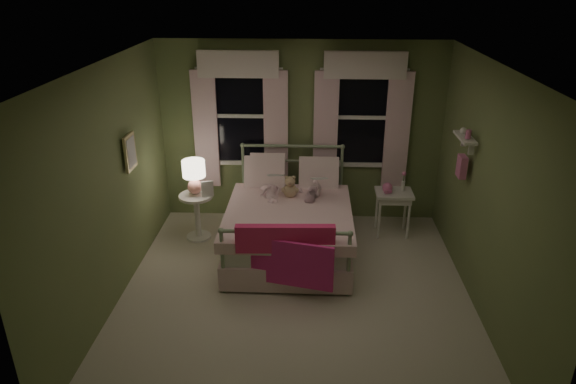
{
  "coord_description": "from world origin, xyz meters",
  "views": [
    {
      "loc": [
        0.15,
        -4.95,
        3.44
      ],
      "look_at": [
        -0.12,
        0.67,
        1.0
      ],
      "focal_mm": 32.0,
      "sensor_mm": 36.0,
      "label": 1
    }
  ],
  "objects_px": {
    "child_left": "(270,170)",
    "table_lamp": "(194,174)",
    "child_right": "(312,173)",
    "nightstand_right": "(394,198)",
    "bed": "(289,225)",
    "nightstand_left": "(197,210)",
    "teddy_bear": "(290,188)"
  },
  "relations": [
    {
      "from": "child_left",
      "to": "nightstand_right",
      "type": "bearing_deg",
      "value": 173.68
    },
    {
      "from": "nightstand_left",
      "to": "table_lamp",
      "type": "xyz_separation_m",
      "value": [
        0.0,
        -0.0,
        0.54
      ]
    },
    {
      "from": "bed",
      "to": "table_lamp",
      "type": "distance_m",
      "value": 1.44
    },
    {
      "from": "bed",
      "to": "nightstand_left",
      "type": "xyz_separation_m",
      "value": [
        -1.28,
        0.31,
        0.04
      ]
    },
    {
      "from": "child_left",
      "to": "nightstand_right",
      "type": "relative_size",
      "value": 1.26
    },
    {
      "from": "child_right",
      "to": "teddy_bear",
      "type": "xyz_separation_m",
      "value": [
        -0.28,
        -0.16,
        -0.15
      ]
    },
    {
      "from": "child_right",
      "to": "nightstand_right",
      "type": "distance_m",
      "value": 1.21
    },
    {
      "from": "table_lamp",
      "to": "child_left",
      "type": "bearing_deg",
      "value": 6.76
    },
    {
      "from": "teddy_bear",
      "to": "nightstand_left",
      "type": "distance_m",
      "value": 1.33
    },
    {
      "from": "bed",
      "to": "child_right",
      "type": "bearing_deg",
      "value": 56.58
    },
    {
      "from": "teddy_bear",
      "to": "nightstand_left",
      "type": "height_order",
      "value": "teddy_bear"
    },
    {
      "from": "child_right",
      "to": "nightstand_right",
      "type": "bearing_deg",
      "value": -167.5
    },
    {
      "from": "child_left",
      "to": "nightstand_left",
      "type": "xyz_separation_m",
      "value": [
        -1.0,
        -0.12,
        -0.56
      ]
    },
    {
      "from": "bed",
      "to": "nightstand_left",
      "type": "height_order",
      "value": "bed"
    },
    {
      "from": "bed",
      "to": "teddy_bear",
      "type": "distance_m",
      "value": 0.5
    },
    {
      "from": "child_left",
      "to": "nightstand_left",
      "type": "bearing_deg",
      "value": -3.32
    },
    {
      "from": "child_left",
      "to": "table_lamp",
      "type": "xyz_separation_m",
      "value": [
        -1.0,
        -0.12,
        -0.02
      ]
    },
    {
      "from": "child_left",
      "to": "nightstand_left",
      "type": "relative_size",
      "value": 1.24
    },
    {
      "from": "nightstand_left",
      "to": "nightstand_right",
      "type": "bearing_deg",
      "value": 4.87
    },
    {
      "from": "bed",
      "to": "nightstand_right",
      "type": "distance_m",
      "value": 1.53
    },
    {
      "from": "teddy_bear",
      "to": "child_left",
      "type": "bearing_deg",
      "value": 150.5
    },
    {
      "from": "child_right",
      "to": "nightstand_left",
      "type": "distance_m",
      "value": 1.65
    },
    {
      "from": "teddy_bear",
      "to": "nightstand_right",
      "type": "distance_m",
      "value": 1.46
    },
    {
      "from": "table_lamp",
      "to": "nightstand_left",
      "type": "bearing_deg",
      "value": 90.0
    },
    {
      "from": "child_right",
      "to": "nightstand_right",
      "type": "relative_size",
      "value": 1.16
    },
    {
      "from": "bed",
      "to": "child_right",
      "type": "distance_m",
      "value": 0.77
    },
    {
      "from": "child_left",
      "to": "table_lamp",
      "type": "distance_m",
      "value": 1.01
    },
    {
      "from": "bed",
      "to": "child_right",
      "type": "relative_size",
      "value": 2.74
    },
    {
      "from": "table_lamp",
      "to": "nightstand_right",
      "type": "distance_m",
      "value": 2.74
    },
    {
      "from": "nightstand_right",
      "to": "bed",
      "type": "bearing_deg",
      "value": -159.09
    },
    {
      "from": "bed",
      "to": "teddy_bear",
      "type": "relative_size",
      "value": 6.48
    },
    {
      "from": "child_left",
      "to": "table_lamp",
      "type": "bearing_deg",
      "value": -3.32
    }
  ]
}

